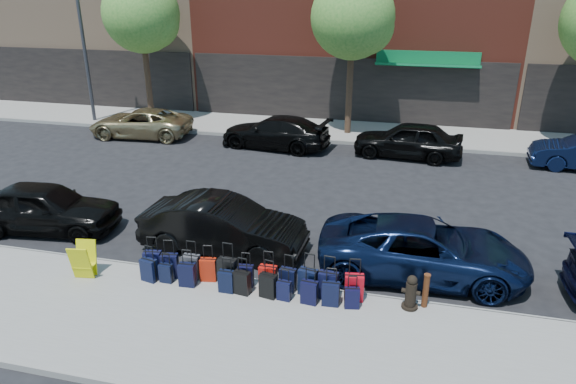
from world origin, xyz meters
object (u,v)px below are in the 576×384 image
(car_near_1, at_px, (223,226))
(car_far_2, at_px, (408,140))
(car_near_2, at_px, (423,249))
(car_near_0, at_px, (45,207))
(bollard, at_px, (426,290))
(car_far_1, at_px, (275,132))
(tree_left, at_px, (144,16))
(streetlight, at_px, (86,32))
(fire_hydrant, at_px, (411,293))
(car_far_0, at_px, (141,123))
(tree_center, at_px, (356,20))
(suitcase_front_5, at_px, (246,276))
(display_rack, at_px, (84,261))

(car_near_1, relative_size, car_far_2, 1.01)
(car_near_2, bearing_deg, car_near_0, 88.63)
(bollard, height_order, car_far_1, car_far_1)
(tree_left, relative_size, car_near_0, 1.66)
(streetlight, height_order, fire_hydrant, streetlight)
(car_far_0, height_order, car_far_1, car_far_1)
(tree_center, distance_m, suitcase_front_5, 15.15)
(tree_center, height_order, car_near_2, tree_center)
(car_near_1, distance_m, car_far_1, 9.76)
(tree_center, xyz_separation_m, car_near_1, (-1.94, -12.48, -4.66))
(streetlight, bearing_deg, car_far_0, -27.66)
(car_far_0, xyz_separation_m, car_far_1, (6.79, -0.20, 0.04))
(car_near_1, xyz_separation_m, car_near_2, (5.34, -0.01, -0.03))
(tree_center, xyz_separation_m, display_rack, (-4.72, -14.84, -4.82))
(suitcase_front_5, distance_m, display_rack, 4.05)
(streetlight, relative_size, car_far_0, 1.64)
(car_far_2, bearing_deg, car_near_1, -20.69)
(fire_hydrant, distance_m, display_rack, 7.89)
(fire_hydrant, bearing_deg, car_near_1, 169.02)
(fire_hydrant, height_order, car_near_0, car_near_0)
(car_near_2, height_order, car_far_0, car_near_2)
(car_near_1, xyz_separation_m, car_far_0, (-7.91, 9.90, -0.07))
(tree_center, relative_size, car_far_0, 1.49)
(display_rack, relative_size, car_far_2, 0.20)
(tree_left, height_order, bollard, tree_left)
(fire_hydrant, distance_m, bollard, 0.34)
(streetlight, height_order, car_near_1, streetlight)
(tree_left, xyz_separation_m, car_near_0, (2.94, -12.54, -4.67))
(car_far_0, bearing_deg, suitcase_front_5, 33.84)
(tree_left, height_order, car_far_2, tree_left)
(tree_left, relative_size, tree_center, 1.00)
(display_rack, xyz_separation_m, car_far_1, (1.66, 12.06, 0.12))
(tree_center, bearing_deg, suitcase_front_5, -92.86)
(car_near_1, xyz_separation_m, car_far_2, (4.72, 9.68, 0.02))
(tree_center, bearing_deg, car_near_1, -98.85)
(fire_hydrant, relative_size, display_rack, 0.91)
(car_far_2, bearing_deg, tree_center, -129.93)
(bollard, relative_size, display_rack, 0.92)
(car_near_1, distance_m, car_near_2, 5.34)
(tree_left, bearing_deg, car_far_1, -20.49)
(car_far_2, bearing_deg, display_rack, -26.62)
(suitcase_front_5, xyz_separation_m, car_near_0, (-6.84, 1.75, 0.32))
(tree_left, xyz_separation_m, display_rack, (5.78, -14.84, -4.82))
(car_far_1, bearing_deg, car_near_1, 13.91)
(streetlight, bearing_deg, car_near_2, -35.01)
(suitcase_front_5, bearing_deg, display_rack, -176.94)
(car_near_0, height_order, car_near_1, car_near_1)
(tree_left, relative_size, car_near_2, 1.40)
(car_near_2, relative_size, car_far_0, 1.07)
(car_near_0, bearing_deg, bollard, -105.13)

